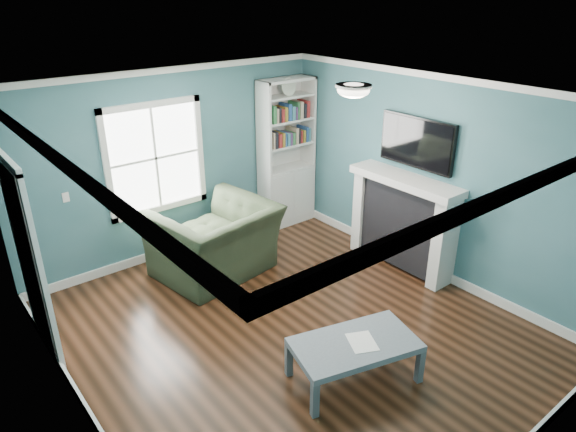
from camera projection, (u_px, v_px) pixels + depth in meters
floor at (292, 329)px, 5.78m from camera, size 5.00×5.00×0.00m
room_walls at (292, 199)px, 5.13m from camera, size 5.00×5.00×5.00m
trim at (292, 230)px, 5.27m from camera, size 4.50×5.00×2.60m
window at (156, 158)px, 6.77m from camera, size 1.40×0.06×1.50m
bookshelf at (286, 168)px, 8.04m from camera, size 0.90×0.35×2.31m
fireplace at (403, 223)px, 6.85m from camera, size 0.44×1.58×1.30m
tv at (417, 142)px, 6.47m from camera, size 0.06×1.10×0.65m
door at (28, 259)px, 5.06m from camera, size 0.12×0.98×2.17m
ceiling_fixture at (353, 89)px, 5.32m from camera, size 0.38×0.38×0.15m
light_switch at (66, 197)px, 6.19m from camera, size 0.08×0.01×0.12m
recliner at (215, 230)px, 6.66m from camera, size 1.58×1.16×1.27m
coffee_table at (355, 347)px, 4.90m from camera, size 1.32×0.95×0.43m
paper_sheet at (362, 342)px, 4.88m from camera, size 0.35×0.38×0.00m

